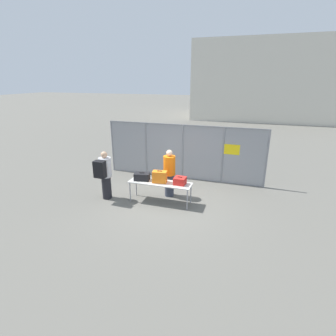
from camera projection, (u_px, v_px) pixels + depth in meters
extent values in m
plane|color=#605E56|center=(164.00, 202.00, 8.99)|extent=(120.00, 120.00, 0.00)
cylinder|color=gray|center=(113.00, 146.00, 11.77)|extent=(0.07, 0.07, 2.28)
cylinder|color=gray|center=(146.00, 149.00, 11.29)|extent=(0.07, 0.07, 2.28)
cylinder|color=gray|center=(183.00, 152.00, 10.81)|extent=(0.07, 0.07, 2.28)
cylinder|color=gray|center=(223.00, 156.00, 10.33)|extent=(0.07, 0.07, 2.28)
cylinder|color=gray|center=(267.00, 159.00, 9.85)|extent=(0.07, 0.07, 2.28)
cube|color=gray|center=(183.00, 152.00, 10.81)|extent=(6.54, 0.01, 2.28)
cube|color=gray|center=(183.00, 125.00, 10.45)|extent=(6.54, 0.04, 0.04)
cube|color=yellow|center=(232.00, 150.00, 10.13)|extent=(0.60, 0.01, 0.40)
cube|color=#B2B2AD|center=(160.00, 183.00, 8.76)|extent=(2.13, 0.62, 0.02)
cylinder|color=#99999E|center=(130.00, 192.00, 8.95)|extent=(0.04, 0.04, 0.70)
cylinder|color=#99999E|center=(187.00, 200.00, 8.36)|extent=(0.04, 0.04, 0.70)
cylinder|color=#99999E|center=(136.00, 186.00, 9.40)|extent=(0.04, 0.04, 0.70)
cylinder|color=#99999E|center=(191.00, 194.00, 8.81)|extent=(0.04, 0.04, 0.70)
cube|color=black|center=(142.00, 176.00, 8.94)|extent=(0.57, 0.43, 0.24)
cube|color=black|center=(142.00, 173.00, 8.90)|extent=(0.16, 0.06, 0.02)
cube|color=orange|center=(160.00, 177.00, 8.70)|extent=(0.51, 0.34, 0.39)
cube|color=black|center=(160.00, 171.00, 8.63)|extent=(0.16, 0.05, 0.02)
cube|color=red|center=(180.00, 181.00, 8.57)|extent=(0.38, 0.37, 0.24)
cube|color=black|center=(180.00, 177.00, 8.53)|extent=(0.15, 0.03, 0.02)
cylinder|color=black|center=(107.00, 187.00, 9.18)|extent=(0.32, 0.32, 0.81)
cylinder|color=#B2B2B7|center=(105.00, 167.00, 8.94)|extent=(0.42, 0.42, 0.68)
sphere|color=tan|center=(104.00, 155.00, 8.79)|extent=(0.22, 0.22, 0.22)
cube|color=black|center=(100.00, 169.00, 8.63)|extent=(0.38, 0.23, 0.57)
cylinder|color=#383D4C|center=(169.00, 185.00, 9.38)|extent=(0.32, 0.32, 0.81)
cylinder|color=orange|center=(169.00, 165.00, 9.14)|extent=(0.42, 0.42, 0.67)
sphere|color=beige|center=(169.00, 153.00, 8.99)|extent=(0.22, 0.22, 0.22)
cube|color=silver|center=(203.00, 157.00, 12.59)|extent=(3.36, 1.56, 0.59)
sphere|color=black|center=(187.00, 164.00, 12.07)|extent=(0.56, 0.56, 0.56)
sphere|color=black|center=(195.00, 155.00, 13.57)|extent=(0.56, 0.56, 0.56)
cylinder|color=#59595B|center=(159.00, 158.00, 13.34)|extent=(1.18, 0.06, 0.06)
cube|color=beige|center=(263.00, 81.00, 27.63)|extent=(13.54, 9.49, 7.57)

